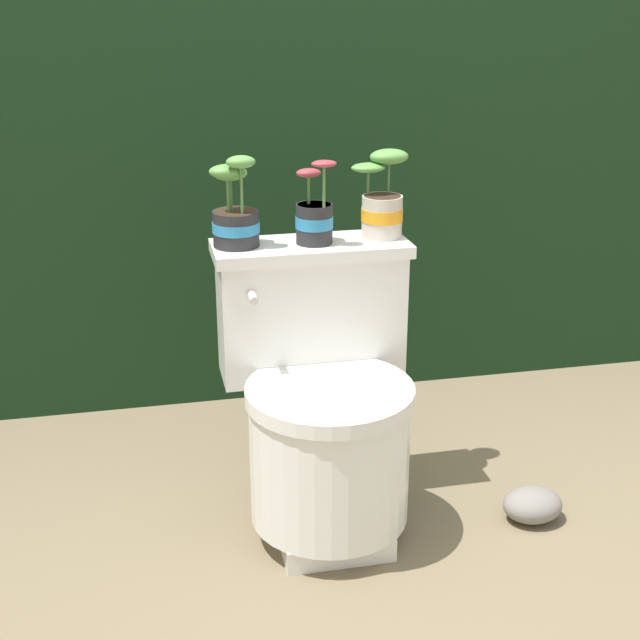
% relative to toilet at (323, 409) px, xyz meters
% --- Properties ---
extents(ground_plane, '(12.00, 12.00, 0.00)m').
position_rel_toilet_xyz_m(ground_plane, '(0.08, -0.03, -0.32)').
color(ground_plane, '#75664C').
extents(hedge_backdrop, '(4.37, 1.06, 1.31)m').
position_rel_toilet_xyz_m(hedge_backdrop, '(0.08, 1.29, 0.34)').
color(hedge_backdrop, black).
rests_on(hedge_backdrop, ground).
extents(toilet, '(0.49, 0.51, 0.70)m').
position_rel_toilet_xyz_m(toilet, '(0.00, 0.00, 0.00)').
color(toilet, white).
rests_on(toilet, ground).
extents(potted_plant_left, '(0.12, 0.12, 0.22)m').
position_rel_toilet_xyz_m(potted_plant_left, '(-0.18, 0.16, 0.46)').
color(potted_plant_left, '#262628').
rests_on(potted_plant_left, toilet).
extents(potted_plant_midleft, '(0.09, 0.10, 0.21)m').
position_rel_toilet_xyz_m(potted_plant_midleft, '(0.01, 0.14, 0.45)').
color(potted_plant_midleft, '#262628').
rests_on(potted_plant_midleft, toilet).
extents(potted_plant_middle, '(0.15, 0.12, 0.21)m').
position_rel_toilet_xyz_m(potted_plant_middle, '(0.19, 0.17, 0.47)').
color(potted_plant_middle, beige).
rests_on(potted_plant_middle, toilet).
extents(garden_stone, '(0.16, 0.12, 0.09)m').
position_rel_toilet_xyz_m(garden_stone, '(0.53, -0.12, -0.27)').
color(garden_stone, gray).
rests_on(garden_stone, ground).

